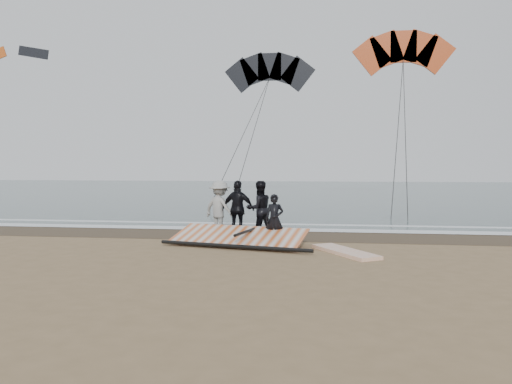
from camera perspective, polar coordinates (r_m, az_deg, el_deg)
ground at (r=13.04m, az=2.95°, el=-7.80°), size 120.00×120.00×0.00m
sea at (r=45.84m, az=6.39°, el=0.06°), size 120.00×54.00×0.02m
wet_sand at (r=17.47m, az=4.18°, el=-4.98°), size 120.00×2.80×0.01m
foam_near at (r=18.85m, az=4.45°, el=-4.32°), size 120.00×0.90×0.01m
foam_far at (r=20.54m, az=4.72°, el=-3.70°), size 120.00×0.45×0.01m
man_main at (r=15.53m, az=2.12°, el=-3.12°), size 0.60×0.43×1.56m
board_white at (r=14.21m, az=10.14°, el=-6.73°), size 1.89×2.45×0.10m
board_cream at (r=16.37m, az=1.25°, el=-5.39°), size 0.83×2.17×0.09m
trio_cluster at (r=17.15m, az=-2.18°, el=-1.91°), size 2.70×1.27×1.94m
sail_rig at (r=15.47m, az=-2.21°, el=-5.33°), size 4.66×2.59×0.52m
kite_red at (r=33.96m, az=16.48°, el=14.75°), size 7.03×5.53×14.19m
kite_dark at (r=37.65m, az=1.54°, el=13.25°), size 7.45×6.15×14.95m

